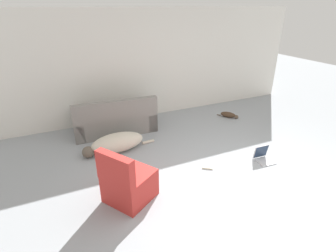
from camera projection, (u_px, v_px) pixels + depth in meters
The scene contains 8 objects.
ground_plane at pixel (245, 189), 4.10m from camera, with size 20.00×20.00×0.00m, color #999EA3.
wall_back at pixel (158, 64), 6.46m from camera, with size 7.85×0.06×2.59m.
couch at pixel (115, 120), 5.87m from camera, with size 1.83×0.89×0.83m.
dog at pixel (116, 143), 5.12m from camera, with size 1.47×0.55×0.35m.
cat at pixel (229, 115), 6.70m from camera, with size 0.39×0.48×0.14m.
laptop_open at pixel (263, 156), 4.85m from camera, with size 0.31×0.33×0.27m.
book_cream at pixel (208, 167), 4.65m from camera, with size 0.22×0.21×0.02m.
side_chair at pixel (128, 183), 3.78m from camera, with size 0.85×0.84×0.87m.
Camera 1 is at (-2.46, -2.51, 2.63)m, focal length 28.00 mm.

